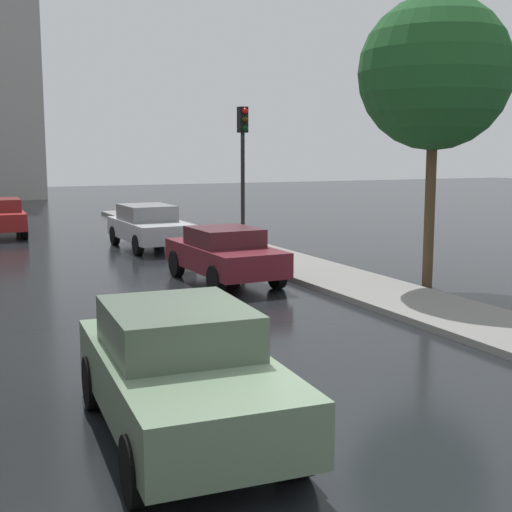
% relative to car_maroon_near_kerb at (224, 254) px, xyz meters
% --- Properties ---
extents(ground, '(120.00, 120.00, 0.00)m').
position_rel_car_maroon_near_kerb_xyz_m(ground, '(-2.49, -9.32, -0.73)').
color(ground, black).
extents(car_maroon_near_kerb, '(1.88, 4.05, 1.38)m').
position_rel_car_maroon_near_kerb_xyz_m(car_maroon_near_kerb, '(0.00, 0.00, 0.00)').
color(car_maroon_near_kerb, maroon).
rests_on(car_maroon_near_kerb, ground).
extents(car_green_mid_road, '(2.06, 4.14, 1.51)m').
position_rel_car_maroon_near_kerb_xyz_m(car_green_mid_road, '(-4.11, -8.69, 0.05)').
color(car_green_mid_road, slate).
rests_on(car_green_mid_road, ground).
extents(car_silver_behind_camera, '(1.90, 4.34, 1.46)m').
position_rel_car_maroon_near_kerb_xyz_m(car_silver_behind_camera, '(0.06, 6.91, 0.03)').
color(car_silver_behind_camera, '#B2B5BA').
rests_on(car_silver_behind_camera, ground).
extents(traffic_light, '(0.26, 0.39, 4.41)m').
position_rel_car_maroon_near_kerb_xyz_m(traffic_light, '(1.90, 3.12, 2.47)').
color(traffic_light, black).
rests_on(traffic_light, sidewalk_strip).
extents(street_tree_near, '(3.57, 3.57, 6.84)m').
position_rel_car_maroon_near_kerb_xyz_m(street_tree_near, '(4.24, -2.63, 4.32)').
color(street_tree_near, '#4C3823').
rests_on(street_tree_near, ground).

